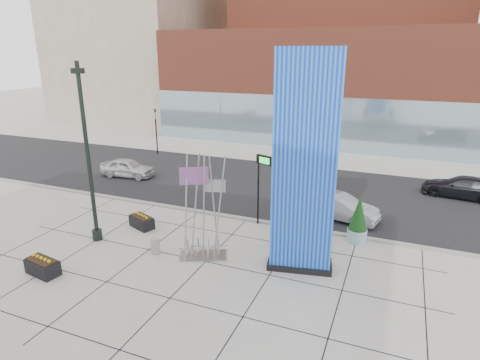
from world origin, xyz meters
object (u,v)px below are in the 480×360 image
at_px(overhead_street_sign, 271,166).
at_px(car_silver_mid, 340,208).
at_px(blue_pylon, 304,170).
at_px(lamp_post, 90,172).
at_px(public_art_sculpture, 203,231).
at_px(car_white_west, 127,168).
at_px(concrete_bollard, 155,246).

xyz_separation_m(overhead_street_sign, car_silver_mid, (3.37, 2.30, -2.65)).
relative_size(blue_pylon, lamp_post, 1.07).
distance_m(public_art_sculpture, car_white_west, 13.97).
bearing_deg(car_white_west, concrete_bollard, -143.23).
xyz_separation_m(lamp_post, concrete_bollard, (3.50, -0.13, -3.12)).
height_order(lamp_post, car_white_west, lamp_post).
xyz_separation_m(lamp_post, car_silver_mid, (10.79, 7.14, -2.82)).
relative_size(blue_pylon, overhead_street_sign, 2.35).
xyz_separation_m(lamp_post, public_art_sculpture, (5.69, 0.45, -2.25)).
relative_size(concrete_bollard, car_white_west, 0.20).
height_order(concrete_bollard, overhead_street_sign, overhead_street_sign).
bearing_deg(concrete_bollard, lamp_post, 177.85).
relative_size(lamp_post, concrete_bollard, 10.96).
bearing_deg(car_white_west, lamp_post, -156.81).
bearing_deg(lamp_post, car_white_west, 119.11).
bearing_deg(public_art_sculpture, car_silver_mid, 28.50).
bearing_deg(blue_pylon, public_art_sculpture, 178.58).
distance_m(overhead_street_sign, car_white_west, 13.58).
height_order(blue_pylon, overhead_street_sign, blue_pylon).
bearing_deg(overhead_street_sign, concrete_bollard, -107.93).
relative_size(blue_pylon, public_art_sculpture, 1.89).
bearing_deg(blue_pylon, car_white_west, 140.94).
xyz_separation_m(public_art_sculpture, overhead_street_sign, (1.73, 4.39, 2.07)).
xyz_separation_m(blue_pylon, car_silver_mid, (0.79, 5.96, -3.73)).
relative_size(blue_pylon, car_silver_mid, 2.18).
height_order(overhead_street_sign, car_white_west, overhead_street_sign).
xyz_separation_m(lamp_post, car_white_west, (-5.15, 9.25, -2.83)).
bearing_deg(concrete_bollard, car_white_west, 132.69).
bearing_deg(car_white_west, overhead_street_sign, -115.23).
relative_size(concrete_bollard, car_silver_mid, 0.19).
bearing_deg(public_art_sculpture, overhead_street_sign, 44.35).
bearing_deg(lamp_post, blue_pylon, 6.75).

